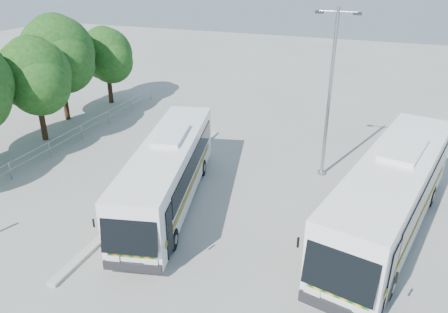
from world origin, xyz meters
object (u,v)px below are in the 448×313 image
at_px(tree_far_d, 59,53).
at_px(coach_adjacent, 391,194).
at_px(tree_far_c, 35,75).
at_px(tree_far_e, 107,54).
at_px(lamppost, 330,89).
at_px(coach_main, 168,172).

distance_m(tree_far_d, coach_adjacent, 23.35).
relative_size(tree_far_c, tree_far_e, 1.10).
bearing_deg(lamppost, tree_far_c, -175.27).
bearing_deg(tree_far_d, lamppost, -7.38).
xyz_separation_m(coach_main, coach_adjacent, (9.77, 1.04, 0.20)).
relative_size(tree_far_c, coach_adjacent, 0.51).
height_order(coach_adjacent, lamppost, lamppost).
bearing_deg(tree_far_e, tree_far_d, -98.63).
distance_m(coach_main, coach_adjacent, 9.83).
relative_size(tree_far_e, coach_main, 0.53).
bearing_deg(lamppost, tree_far_e, 159.48).
relative_size(coach_adjacent, lamppost, 1.45).
relative_size(tree_far_c, coach_main, 0.58).
distance_m(tree_far_e, coach_main, 17.23).
distance_m(tree_far_e, coach_adjacent, 24.37).
xyz_separation_m(tree_far_c, coach_adjacent, (20.90, -3.27, -2.37)).
bearing_deg(coach_adjacent, tree_far_c, -176.19).
distance_m(tree_far_c, coach_main, 12.21).
distance_m(tree_far_c, tree_far_d, 3.93).
relative_size(tree_far_d, coach_adjacent, 0.58).
bearing_deg(coach_adjacent, tree_far_e, 164.52).
relative_size(tree_far_e, coach_adjacent, 0.47).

